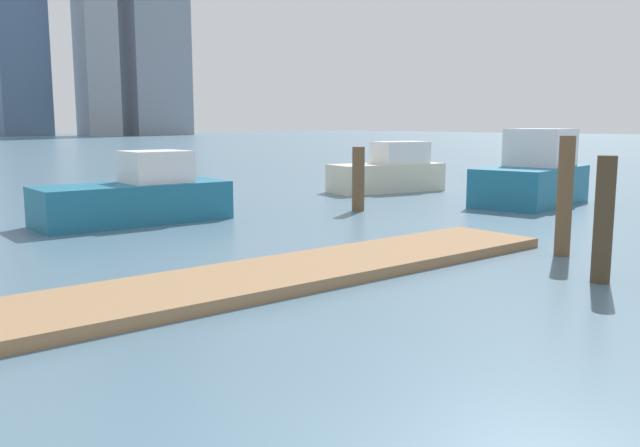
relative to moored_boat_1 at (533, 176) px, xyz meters
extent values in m
cube|color=#93704C|center=(-12.33, -3.27, -0.79)|extent=(11.98, 2.00, 0.18)
cylinder|color=brown|center=(-6.74, -5.04, 0.25)|extent=(0.29, 0.29, 2.25)
cylinder|color=brown|center=(-5.35, 2.18, 0.04)|extent=(0.35, 0.35, 1.82)
cylinder|color=#473826|center=(-8.24, -6.59, 0.12)|extent=(0.29, 0.29, 1.99)
cube|color=#1E6B8C|center=(-0.16, -0.03, -0.30)|extent=(4.61, 2.92, 1.16)
cube|color=white|center=(0.47, 0.09, 0.86)|extent=(2.16, 2.04, 1.16)
cube|color=#1E6B8C|center=(-11.25, 4.10, -0.38)|extent=(4.77, 1.86, 0.98)
cube|color=white|center=(-10.63, 4.09, 0.51)|extent=(1.56, 1.45, 0.81)
cube|color=beige|center=(-0.81, 5.60, -0.37)|extent=(4.46, 2.36, 1.02)
cube|color=white|center=(-0.20, 5.48, 0.54)|extent=(2.08, 1.59, 0.80)
cube|color=slate|center=(20.59, 127.39, 17.91)|extent=(9.55, 6.93, 37.58)
camera|label=1|loc=(-18.12, -11.68, 1.60)|focal=37.27mm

